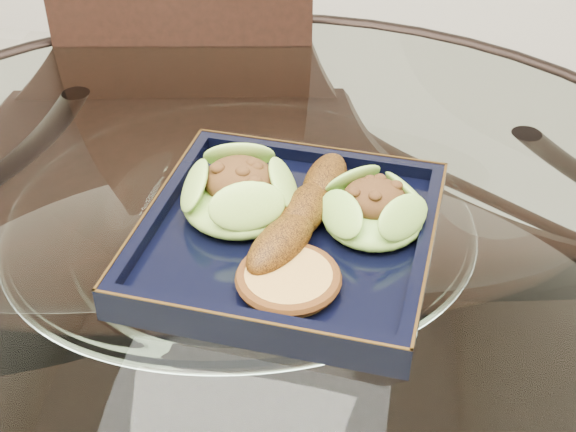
# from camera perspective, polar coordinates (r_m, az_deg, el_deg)

# --- Properties ---
(dining_table) EXTENTS (1.13, 1.13, 0.77)m
(dining_table) POSITION_cam_1_polar(r_m,az_deg,el_deg) (0.88, -2.92, -10.98)
(dining_table) COLOR white
(dining_table) RESTS_ON ground
(dining_chair) EXTENTS (0.45, 0.45, 0.88)m
(dining_chair) POSITION_cam_1_polar(r_m,az_deg,el_deg) (1.22, -6.96, -1.46)
(dining_chair) COLOR black
(dining_chair) RESTS_ON ground
(navy_plate) EXTENTS (0.29, 0.29, 0.02)m
(navy_plate) POSITION_cam_1_polar(r_m,az_deg,el_deg) (0.76, 0.00, -1.79)
(navy_plate) COLOR black
(navy_plate) RESTS_ON dining_table
(lettuce_wrap_left) EXTENTS (0.13, 0.13, 0.04)m
(lettuce_wrap_left) POSITION_cam_1_polar(r_m,az_deg,el_deg) (0.77, -3.46, 1.46)
(lettuce_wrap_left) COLOR #699E2E
(lettuce_wrap_left) RESTS_ON navy_plate
(lettuce_wrap_right) EXTENTS (0.12, 0.12, 0.03)m
(lettuce_wrap_right) POSITION_cam_1_polar(r_m,az_deg,el_deg) (0.76, 6.10, 0.26)
(lettuce_wrap_right) COLOR #71A32F
(lettuce_wrap_right) RESTS_ON navy_plate
(roasted_plantain) EXTENTS (0.09, 0.19, 0.04)m
(roasted_plantain) POSITION_cam_1_polar(r_m,az_deg,el_deg) (0.75, 1.14, 0.35)
(roasted_plantain) COLOR #5C3309
(roasted_plantain) RESTS_ON navy_plate
(crumb_patty) EXTENTS (0.10, 0.10, 0.02)m
(crumb_patty) POSITION_cam_1_polar(r_m,az_deg,el_deg) (0.69, 0.03, -4.58)
(crumb_patty) COLOR gold
(crumb_patty) RESTS_ON navy_plate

